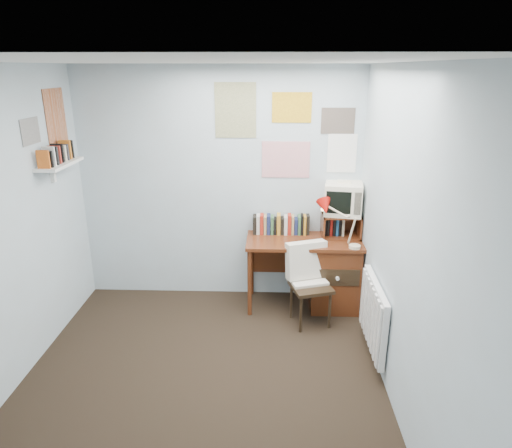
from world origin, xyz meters
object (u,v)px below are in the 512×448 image
(desk_chair, at_px, (311,287))
(radiator, at_px, (374,315))
(crt_tv, at_px, (343,197))
(wall_shelf, at_px, (60,164))
(desk_lamp, at_px, (356,228))
(tv_riser, at_px, (341,225))
(desk, at_px, (328,271))

(desk_chair, distance_m, radiator, 0.75)
(desk_chair, bearing_deg, crt_tv, 39.01)
(wall_shelf, bearing_deg, desk_chair, 0.06)
(desk_chair, bearing_deg, wall_shelf, 163.36)
(desk_lamp, height_order, crt_tv, crt_tv)
(tv_riser, bearing_deg, radiator, -80.72)
(desk, relative_size, crt_tv, 3.18)
(desk, relative_size, desk_chair, 1.50)
(desk, xyz_separation_m, desk_lamp, (0.22, -0.22, 0.56))
(desk, xyz_separation_m, wall_shelf, (-2.57, -0.38, 1.21))
(radiator, relative_size, wall_shelf, 1.29)
(desk, bearing_deg, desk_chair, -119.71)
(desk, relative_size, radiator, 1.50)
(desk_chair, relative_size, desk_lamp, 1.92)
(desk_lamp, distance_m, wall_shelf, 2.87)
(crt_tv, xyz_separation_m, wall_shelf, (-2.70, -0.51, 0.43))
(crt_tv, height_order, radiator, crt_tv)
(wall_shelf, bearing_deg, crt_tv, 10.69)
(desk_chair, xyz_separation_m, crt_tv, (0.35, 0.51, 0.79))
(desk_lamp, height_order, tv_riser, desk_lamp)
(desk_lamp, height_order, wall_shelf, wall_shelf)
(desk_lamp, relative_size, crt_tv, 1.10)
(desk, bearing_deg, crt_tv, 44.88)
(desk_chair, distance_m, desk_lamp, 0.73)
(desk_chair, xyz_separation_m, wall_shelf, (-2.36, -0.00, 1.22))
(desk, relative_size, desk_lamp, 2.88)
(desk_lamp, relative_size, tv_riser, 1.04)
(tv_riser, bearing_deg, crt_tv, 58.26)
(radiator, bearing_deg, desk_lamp, 95.75)
(wall_shelf, bearing_deg, desk_lamp, 3.28)
(desk_chair, relative_size, tv_riser, 2.00)
(desk_chair, height_order, crt_tv, crt_tv)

